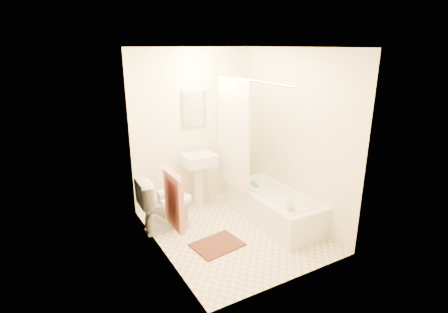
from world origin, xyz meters
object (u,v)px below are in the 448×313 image
bathtub (274,207)px  soap_bottle (291,205)px  bath_mat (217,245)px  toilet (166,204)px  sink (199,178)px

bathtub → soap_bottle: soap_bottle is taller
bath_mat → soap_bottle: size_ratio=3.57×
toilet → bath_mat: 0.90m
bathtub → sink: bearing=126.3°
soap_bottle → bath_mat: bearing=157.8°
toilet → bathtub: (1.42, -0.54, -0.16)m
sink → bath_mat: bearing=-104.4°
toilet → bath_mat: size_ratio=1.25×
soap_bottle → bathtub: bearing=72.8°
toilet → bath_mat: toilet is taller
bathtub → bath_mat: bearing=-169.6°
sink → bathtub: bearing=-52.9°
toilet → sink: sink is taller
sink → bath_mat: size_ratio=1.54×
toilet → soap_bottle: size_ratio=4.47×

